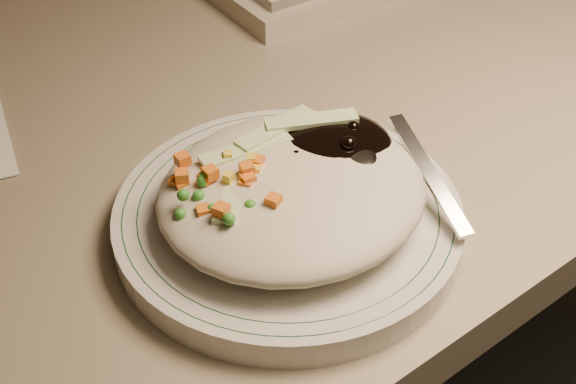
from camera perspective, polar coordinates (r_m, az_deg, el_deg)
desk at (r=0.88m, az=-3.21°, el=-2.54°), size 1.40×0.70×0.74m
plate at (r=0.58m, az=-0.00°, el=-1.98°), size 0.25×0.25×0.02m
plate_rim at (r=0.57m, az=-0.00°, el=-1.23°), size 0.24×0.24×0.00m
meal at (r=0.56m, az=0.40°, el=0.58°), size 0.21×0.19×0.05m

